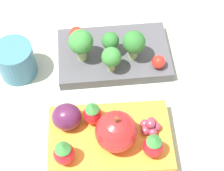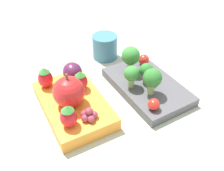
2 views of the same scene
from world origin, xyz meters
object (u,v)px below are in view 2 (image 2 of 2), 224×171
bento_box_savoury (147,86)px  cherry_tomato_1 (154,104)px  bento_box_fruit (73,105)px  strawberry_0 (68,116)px  strawberry_1 (45,78)px  grape_cluster (89,115)px  broccoli_floret_0 (132,74)px  broccoli_floret_2 (131,57)px  broccoli_floret_3 (146,71)px  cherry_tomato_0 (144,60)px  drinking_cup (105,47)px  apple (69,92)px  broccoli_floret_1 (152,79)px  plum (72,72)px  strawberry_2 (81,81)px

bento_box_savoury → cherry_tomato_1: size_ratio=8.62×
bento_box_fruit → strawberry_0: bearing=-25.3°
strawberry_1 → grape_cluster: (0.12, 0.04, -0.01)m
strawberry_1 → grape_cluster: size_ratio=1.46×
strawberry_0 → grape_cluster: (0.00, 0.04, -0.01)m
bento_box_fruit → broccoli_floret_0: broccoli_floret_0 is taller
broccoli_floret_0 → broccoli_floret_2: broccoli_floret_2 is taller
broccoli_floret_2 → grape_cluster: 0.18m
broccoli_floret_2 → cherry_tomato_1: 0.13m
bento_box_fruit → strawberry_0: 0.07m
strawberry_1 → broccoli_floret_3: bearing=69.4°
cherry_tomato_1 → grape_cluster: grape_cluster is taller
strawberry_0 → cherry_tomato_0: bearing=115.8°
bento_box_savoury → drinking_cup: size_ratio=3.10×
bento_box_savoury → apple: apple is taller
bento_box_savoury → grape_cluster: bearing=-73.8°
broccoli_floret_1 → drinking_cup: bearing=-178.1°
strawberry_0 → strawberry_1: same height
broccoli_floret_2 → apple: 0.17m
strawberry_0 → bento_box_savoury: bearing=103.1°
broccoli_floret_0 → grape_cluster: size_ratio=1.58×
broccoli_floret_1 → grape_cluster: (0.01, -0.14, -0.02)m
apple → strawberry_0: apple is taller
bento_box_savoury → bento_box_fruit: bearing=-95.0°
broccoli_floret_0 → broccoli_floret_1: size_ratio=0.85×
broccoli_floret_1 → cherry_tomato_0: broccoli_floret_1 is taller
broccoli_floret_2 → broccoli_floret_1: bearing=-1.6°
bento_box_savoury → cherry_tomato_0: size_ratio=7.78×
broccoli_floret_0 → strawberry_0: 0.16m
broccoli_floret_3 → strawberry_1: strawberry_1 is taller
cherry_tomato_0 → grape_cluster: 0.22m
broccoli_floret_0 → strawberry_0: (0.05, -0.16, -0.00)m
cherry_tomato_0 → strawberry_0: bearing=-64.2°
apple → plum: apple is taller
broccoli_floret_3 → apple: 0.17m
plum → grape_cluster: 0.12m
apple → strawberry_2: size_ratio=1.63×
apple → strawberry_2: bearing=132.0°
apple → drinking_cup: bearing=136.1°
bento_box_savoury → strawberry_1: 0.22m
strawberry_2 → drinking_cup: size_ratio=0.67×
broccoli_floret_3 → cherry_tomato_1: bearing=-23.5°
broccoli_floret_0 → cherry_tomato_1: 0.08m
bento_box_savoury → broccoli_floret_2: (-0.05, -0.01, 0.05)m
cherry_tomato_0 → strawberry_2: 0.17m
strawberry_2 → broccoli_floret_1: bearing=60.2°
cherry_tomato_1 → plum: size_ratio=0.52×
strawberry_2 → strawberry_0: bearing=-33.8°
broccoli_floret_0 → broccoli_floret_1: broccoli_floret_1 is taller
bento_box_fruit → broccoli_floret_3: bearing=86.9°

